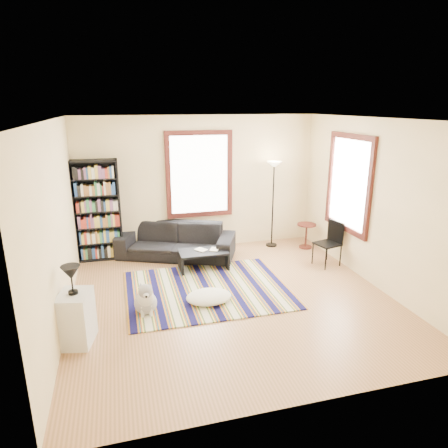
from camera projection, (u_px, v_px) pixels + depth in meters
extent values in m
cube|color=#AE794F|center=(232.00, 300.00, 6.47)|extent=(5.00, 5.00, 0.10)
cube|color=white|center=(233.00, 115.00, 5.63)|extent=(5.00, 5.00, 0.10)
cube|color=#FCDEAA|center=(199.00, 183.00, 8.41)|extent=(5.00, 0.10, 2.80)
cube|color=#FCDEAA|center=(310.00, 285.00, 3.70)|extent=(5.00, 0.10, 2.80)
cube|color=#FCDEAA|center=(53.00, 227.00, 5.42)|extent=(0.10, 5.00, 2.80)
cube|color=#FCDEAA|center=(378.00, 204.00, 6.69)|extent=(0.10, 5.00, 2.80)
cube|color=white|center=(199.00, 175.00, 8.28)|extent=(1.20, 0.06, 1.60)
cube|color=white|center=(349.00, 183.00, 7.35)|extent=(0.06, 1.20, 1.60)
cube|color=#0D0C3C|center=(207.00, 289.00, 6.73)|extent=(2.67, 2.14, 0.02)
imported|color=black|center=(176.00, 241.00, 8.11)|extent=(2.51, 1.77, 0.68)
cube|color=black|center=(97.00, 211.00, 7.80)|extent=(0.90, 0.30, 2.00)
cube|color=black|center=(203.00, 260.00, 7.53)|extent=(1.02, 0.81, 0.36)
imported|color=beige|center=(198.00, 251.00, 7.45)|extent=(0.27, 0.26, 0.02)
imported|color=beige|center=(210.00, 249.00, 7.56)|extent=(0.24, 0.26, 0.02)
ellipsoid|color=white|center=(209.00, 297.00, 6.29)|extent=(0.82, 0.68, 0.18)
cylinder|color=#411610|center=(306.00, 236.00, 8.63)|extent=(0.46, 0.46, 0.54)
cube|color=black|center=(327.00, 244.00, 7.65)|extent=(0.51, 0.49, 0.86)
cube|color=silver|center=(76.00, 318.00, 5.16)|extent=(0.48, 0.57, 0.70)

